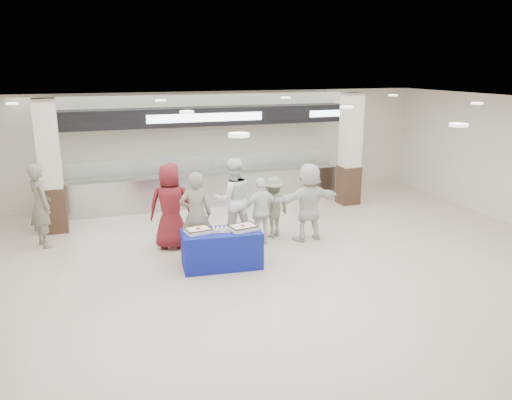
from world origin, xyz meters
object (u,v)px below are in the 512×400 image
object	(u,v)px
display_table	(222,249)
soldier_a	(196,215)
civilian_maroon	(171,206)
chef_tall	(233,199)
chef_short	(261,211)
soldier_bg	(41,206)
cupcake_tray	(220,230)
sheet_cake_left	(198,230)
civilian_white	(309,202)
soldier_b	(273,207)
sheet_cake_right	(243,227)

from	to	relation	value
display_table	soldier_a	bearing A→B (deg)	122.07
civilian_maroon	chef_tall	xyz separation A→B (m)	(1.45, 0.11, 0.00)
chef_short	soldier_bg	bearing A→B (deg)	-24.51
cupcake_tray	chef_tall	distance (m)	1.68
sheet_cake_left	civilian_white	size ratio (longest dim) A/B	0.29
display_table	sheet_cake_left	distance (m)	0.62
sheet_cake_left	chef_short	distance (m)	1.88
sheet_cake_left	soldier_b	bearing A→B (deg)	32.78
civilian_maroon	chef_short	bearing A→B (deg)	-179.75
cupcake_tray	civilian_white	xyz separation A→B (m)	(2.34, 0.92, 0.12)
chef_short	display_table	bearing A→B (deg)	32.63
sheet_cake_right	cupcake_tray	size ratio (longest dim) A/B	1.19
soldier_b	cupcake_tray	bearing A→B (deg)	16.48
chef_tall	chef_short	bearing A→B (deg)	134.92
sheet_cake_left	civilian_maroon	world-z (taller)	civilian_maroon
sheet_cake_right	civilian_maroon	size ratio (longest dim) A/B	0.30
civilian_white	soldier_bg	size ratio (longest dim) A/B	0.96
cupcake_tray	chef_tall	bearing A→B (deg)	64.70
soldier_bg	chef_tall	bearing A→B (deg)	-126.47
soldier_b	civilian_white	xyz separation A→B (m)	(0.69, -0.47, 0.18)
display_table	soldier_a	distance (m)	0.95
soldier_a	civilian_white	distance (m)	2.68
sheet_cake_right	cupcake_tray	bearing A→B (deg)	172.90
soldier_bg	soldier_a	bearing A→B (deg)	-143.18
civilian_maroon	display_table	bearing A→B (deg)	130.66
civilian_maroon	soldier_bg	world-z (taller)	civilian_maroon
cupcake_tray	civilian_white	distance (m)	2.52
civilian_white	soldier_b	bearing A→B (deg)	-40.35
chef_short	civilian_white	xyz separation A→B (m)	(1.12, -0.06, 0.13)
sheet_cake_left	cupcake_tray	distance (m)	0.43
sheet_cake_left	sheet_cake_right	size ratio (longest dim) A/B	0.92
civilian_maroon	civilian_white	world-z (taller)	civilian_maroon
soldier_bg	sheet_cake_left	bearing A→B (deg)	-152.20
civilian_white	soldier_bg	world-z (taller)	soldier_bg
sheet_cake_left	soldier_a	bearing A→B (deg)	81.42
soldier_a	display_table	bearing A→B (deg)	123.30
soldier_a	chef_tall	xyz separation A→B (m)	(1.04, 0.82, 0.04)
sheet_cake_left	soldier_a	size ratio (longest dim) A/B	0.29
chef_tall	soldier_b	world-z (taller)	chef_tall
civilian_maroon	chef_tall	world-z (taller)	chef_tall
sheet_cake_right	civilian_maroon	world-z (taller)	civilian_maroon
soldier_b	soldier_a	bearing A→B (deg)	-4.27
chef_short	chef_tall	bearing A→B (deg)	-53.46
soldier_b	soldier_bg	distance (m)	5.19
display_table	civilian_white	xyz separation A→B (m)	(2.31, 0.93, 0.53)
sheet_cake_right	chef_tall	bearing A→B (deg)	80.88
civilian_maroon	chef_short	xyz separation A→B (m)	(1.95, -0.41, -0.19)
sheet_cake_right	chef_tall	xyz separation A→B (m)	(0.25, 1.57, 0.15)
sheet_cake_right	soldier_b	world-z (taller)	soldier_b
sheet_cake_right	soldier_a	distance (m)	1.10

